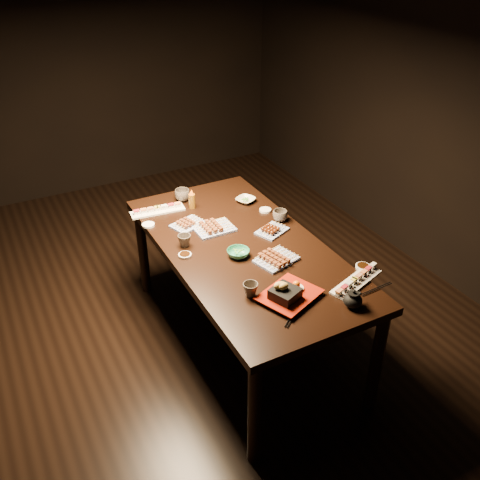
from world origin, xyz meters
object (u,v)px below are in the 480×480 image
object	(u,v)px
edamame_bowl_green	(238,253)
condiment_bottle	(192,199)
yakitori_plate_center	(214,226)
teapot	(353,298)
teacup_far_left	(184,241)
yakitori_plate_left	(188,222)
tempura_tray	(290,289)
yakitori_plate_right	(277,257)
edamame_bowl_cream	(246,200)
teacup_mid_right	(280,216)
sushi_platter_near	(356,279)
teacup_far_right	(182,195)
sushi_platter_far	(157,209)
dining_table	(244,296)
teacup_near_left	(251,290)

from	to	relation	value
edamame_bowl_green	condiment_bottle	world-z (taller)	condiment_bottle
yakitori_plate_center	condiment_bottle	size ratio (longest dim) A/B	1.77
teapot	teacup_far_left	bearing A→B (deg)	104.97
yakitori_plate_left	tempura_tray	size ratio (longest dim) A/B	0.68
yakitori_plate_right	edamame_bowl_green	distance (m)	0.23
edamame_bowl_cream	condiment_bottle	distance (m)	0.38
yakitori_plate_center	teacup_mid_right	xyz separation A→B (m)	(0.43, -0.10, 0.01)
yakitori_plate_center	teacup_mid_right	world-z (taller)	teacup_mid_right
yakitori_plate_right	teacup_mid_right	distance (m)	0.47
sushi_platter_near	teacup_far_left	distance (m)	1.04
teacup_far_right	sushi_platter_far	bearing A→B (deg)	-160.72
dining_table	yakitori_plate_center	size ratio (longest dim) A/B	7.38
yakitori_plate_right	teapot	bearing A→B (deg)	-91.59
edamame_bowl_cream	condiment_bottle	bearing A→B (deg)	164.83
edamame_bowl_green	teacup_far_right	size ratio (longest dim) A/B	1.26
teacup_near_left	teacup_far_left	size ratio (longest dim) A/B	1.03
yakitori_plate_center	tempura_tray	bearing A→B (deg)	-87.17
yakitori_plate_right	dining_table	bearing A→B (deg)	97.57
sushi_platter_far	teacup_near_left	xyz separation A→B (m)	(0.11, -1.10, 0.02)
teacup_far_right	teacup_far_left	bearing A→B (deg)	-111.42
teacup_far_right	teacup_mid_right	bearing A→B (deg)	-51.35
sushi_platter_near	teacup_near_left	size ratio (longest dim) A/B	4.43
teacup_far_left	teapot	distance (m)	1.08
yakitori_plate_center	condiment_bottle	xyz separation A→B (m)	(-0.00, 0.34, 0.04)
teacup_mid_right	condiment_bottle	distance (m)	0.62
teacup_far_left	teapot	xyz separation A→B (m)	(0.54, -0.94, 0.01)
sushi_platter_far	teacup_far_right	world-z (taller)	teacup_far_right
edamame_bowl_cream	teacup_near_left	bearing A→B (deg)	-117.01
yakitori_plate_left	tempura_tray	xyz separation A→B (m)	(0.17, -0.95, 0.03)
teacup_far_left	teacup_near_left	bearing A→B (deg)	-79.36
sushi_platter_near	sushi_platter_far	xyz separation A→B (m)	(-0.68, 1.27, -0.00)
edamame_bowl_green	sushi_platter_near	bearing A→B (deg)	-50.19
edamame_bowl_green	teacup_near_left	bearing A→B (deg)	-107.98
teacup_near_left	teapot	bearing A→B (deg)	-37.56
teacup_far_left	teapot	size ratio (longest dim) A/B	0.69
dining_table	yakitori_plate_center	world-z (taller)	yakitori_plate_center
yakitori_plate_right	sushi_platter_near	bearing A→B (deg)	-69.67
teacup_mid_right	condiment_bottle	bearing A→B (deg)	134.89
yakitori_plate_center	condiment_bottle	world-z (taller)	condiment_bottle
dining_table	teacup_near_left	distance (m)	0.63
yakitori_plate_left	tempura_tray	world-z (taller)	tempura_tray
tempura_tray	sushi_platter_near	bearing A→B (deg)	-29.93
sushi_platter_far	tempura_tray	world-z (taller)	tempura_tray
edamame_bowl_cream	tempura_tray	bearing A→B (deg)	-106.40
edamame_bowl_green	yakitori_plate_center	bearing A→B (deg)	89.04
sushi_platter_far	teacup_near_left	bearing A→B (deg)	101.53
edamame_bowl_cream	condiment_bottle	size ratio (longest dim) A/B	0.91
edamame_bowl_cream	dining_table	bearing A→B (deg)	-119.44
sushi_platter_near	teacup_near_left	xyz separation A→B (m)	(-0.57, 0.17, 0.02)
teacup_mid_right	teacup_far_right	size ratio (longest dim) A/B	0.91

